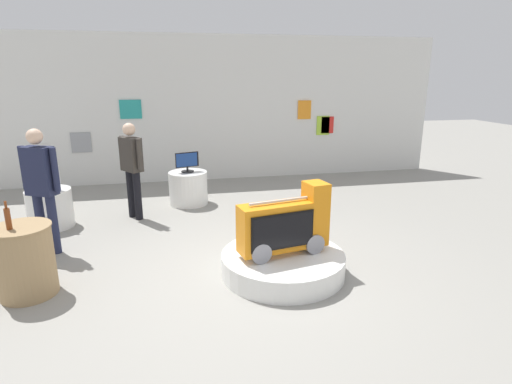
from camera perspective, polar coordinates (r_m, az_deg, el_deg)
The scene contains 12 objects.
ground_plane at distance 5.09m, azimuth -0.59°, elevation -11.35°, with size 30.00×30.00×0.00m, color gray.
back_wall_display at distance 9.42m, azimuth -6.53°, elevation 11.17°, with size 10.62×0.13×3.15m.
main_display_pedestal at distance 5.10m, azimuth 3.69°, elevation -9.74°, with size 1.48×1.48×0.26m, color white.
novelty_firetruck_tv at distance 4.92m, azimuth 4.04°, elevation -4.79°, with size 1.12×0.52×0.84m.
display_pedestal_left_rear at distance 7.78m, azimuth -9.25°, elevation 0.56°, with size 0.70×0.70×0.61m, color white.
tv_on_left_rear at distance 7.66m, azimuth -9.42°, elevation 4.11°, with size 0.42×0.23×0.36m.
display_pedestal_center_rear at distance 7.27m, azimuth -26.35°, elevation -2.03°, with size 0.67×0.67×0.61m, color white.
tv_on_center_rear at distance 7.14m, azimuth -26.86°, elevation 1.92°, with size 0.44×0.19×0.38m.
side_table_round at distance 5.17m, azimuth -29.06°, elevation -8.16°, with size 0.62×0.62×0.79m.
bottle_on_side_table at distance 4.96m, azimuth -30.85°, elevation -3.08°, with size 0.06×0.06×0.30m.
shopper_browsing_near_truck at distance 6.07m, azimuth -27.35°, elevation 1.18°, with size 0.51×0.35×1.67m.
shopper_browsing_rear at distance 7.06m, azimuth -16.65°, elevation 3.72°, with size 0.39×0.46×1.59m.
Camera 1 is at (-0.88, -4.44, 2.33)m, focal length 29.21 mm.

